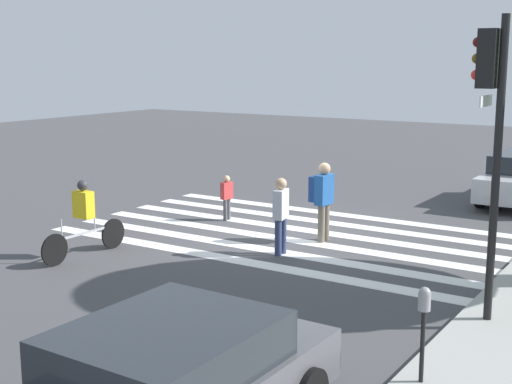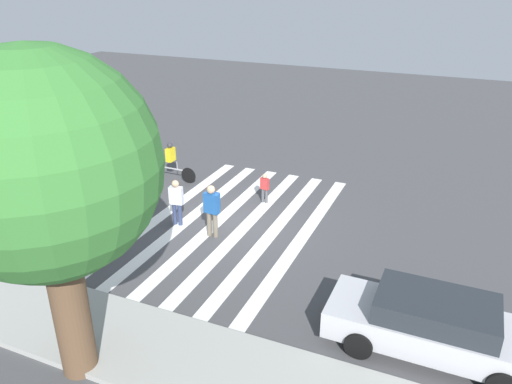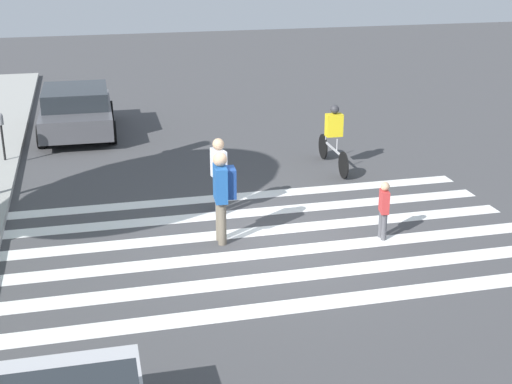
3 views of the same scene
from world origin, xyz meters
name	(u,v)px [view 1 (image 1 of 3)]	position (x,y,z in m)	size (l,w,h in m)	color
ground_plane	(290,234)	(0.00, 0.00, 0.00)	(60.00, 60.00, 0.00)	#444447
crosswalk_stripes	(290,234)	(0.00, 0.00, 0.00)	(5.44, 10.00, 0.01)	white
traffic_light	(491,113)	(3.50, 5.30, 3.24)	(0.60, 0.50, 4.62)	black
parking_meter	(424,314)	(6.08, 5.32, 1.00)	(0.15, 0.15, 1.34)	black
pedestrian_child_with_backpack	(322,195)	(0.19, 0.92, 1.03)	(0.50, 0.42, 1.77)	#6B6051
pedestrian_adult_tall_backpack	(227,195)	(-0.38, -2.05, 0.64)	(0.34, 0.20, 1.14)	#4C4C51
pedestrian_adult_yellow_jacket	(281,212)	(1.65, 0.71, 0.91)	(0.48, 0.28, 1.61)	navy
cyclist_far_lane	(84,216)	(3.94, -2.58, 0.86)	(2.24, 0.40, 1.60)	black
car_parked_silver_sedan	(168,384)	(8.68, 3.52, 0.70)	(4.06, 2.16, 1.34)	#4C4C51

